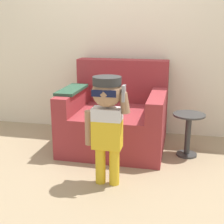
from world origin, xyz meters
TOP-DOWN VIEW (x-y plane):
  - ground_plane at (0.00, 0.00)m, footprint 10.00×10.00m
  - wall_back at (0.00, 0.85)m, footprint 10.00×0.05m
  - armchair at (0.07, 0.32)m, footprint 1.10×1.02m
  - person_child at (0.18, -0.60)m, footprint 0.38×0.29m
  - side_table at (0.87, 0.17)m, footprint 0.33×0.33m

SIDE VIEW (x-z plane):
  - ground_plane at x=0.00m, z-range 0.00..0.00m
  - side_table at x=0.87m, z-range 0.05..0.50m
  - armchair at x=0.07m, z-range -0.14..0.80m
  - person_child at x=0.18m, z-range 0.16..1.10m
  - wall_back at x=0.00m, z-range 0.00..2.60m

